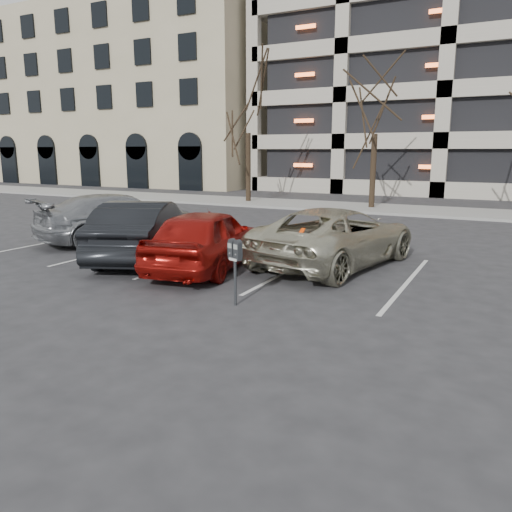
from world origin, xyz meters
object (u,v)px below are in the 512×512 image
suv_silver (336,236)px  car_silver (120,217)px  car_red (206,239)px  tree_a (248,89)px  car_dark (144,230)px  parking_meter (235,256)px  tree_b (377,86)px

suv_silver → car_silver: (-7.31, 0.12, 0.03)m
suv_silver → car_red: (-2.68, -1.91, 0.02)m
tree_a → car_dark: (4.55, -14.41, -5.37)m
tree_a → parking_meter: tree_a is taller
tree_b → car_red: tree_b is taller
car_red → car_dark: 2.16m
tree_a → parking_meter: size_ratio=6.82×
tree_a → suv_silver: size_ratio=1.50×
car_red → car_dark: size_ratio=0.93×
tree_b → suv_silver: bearing=-79.4°
parking_meter → car_red: size_ratio=0.28×
suv_silver → tree_a: bearing=-42.4°
tree_b → parking_meter: bearing=-83.9°
tree_b → parking_meter: 17.70m
car_dark → car_silver: car_dark is taller
tree_b → car_silver: (-4.93, -12.58, -5.15)m
tree_a → parking_meter: bearing=-62.4°
tree_b → suv_silver: 13.93m
tree_b → parking_meter: size_ratio=6.56×
parking_meter → tree_a: bearing=138.2°
parking_meter → car_silver: (-6.74, 4.31, -0.19)m
tree_b → car_silver: bearing=-111.4°
tree_a → car_silver: bearing=-80.7°
tree_b → car_silver: 14.46m
suv_silver → tree_b: bearing=-68.2°
parking_meter → car_dark: bearing=170.4°
tree_a → parking_meter: 19.76m
tree_b → suv_silver: (2.38, -12.71, -5.18)m
suv_silver → car_red: car_red is taller
tree_a → tree_b: tree_a is taller
tree_b → car_dark: bearing=-99.6°
tree_a → suv_silver: bearing=-53.6°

